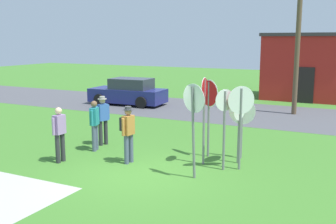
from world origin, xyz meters
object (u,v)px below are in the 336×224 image
Objects in this scene: stop_sign_low_front at (242,118)px; stop_sign_tallest at (209,104)px; person_near_signs at (128,130)px; parked_car_on_street at (129,93)px; stop_sign_rear_left at (194,114)px; stop_sign_center_cluster at (241,113)px; stop_sign_rear_right at (224,117)px; person_in_teal at (95,123)px; stop_sign_nearest at (204,108)px; utility_pole at (298,34)px; stop_sign_far_back at (239,115)px; person_in_dark_shirt at (102,117)px; person_with_sunhat at (59,132)px.

stop_sign_low_front is 0.78× the size of stop_sign_tallest.
stop_sign_tallest is at bearing 42.18° from person_near_signs.
stop_sign_rear_left is at bearing -50.14° from parked_car_on_street.
stop_sign_center_cluster reaches higher than parked_car_on_street.
stop_sign_rear_left reaches higher than person_near_signs.
stop_sign_center_cluster reaches higher than stop_sign_rear_right.
person_in_teal is (-4.53, 0.02, -0.59)m from stop_sign_rear_right.
utility_pole is at bearing 84.20° from stop_sign_nearest.
stop_sign_far_back reaches higher than parked_car_on_street.
person_near_signs is (-2.98, -1.47, -0.47)m from stop_sign_far_back.
stop_sign_rear_left is 4.67m from person_in_dark_shirt.
utility_pole is at bearing 61.43° from person_in_dark_shirt.
stop_sign_nearest is 1.08× the size of stop_sign_center_cluster.
stop_sign_low_front is at bearing 76.04° from stop_sign_rear_left.
stop_sign_rear_right is (0.49, 1.06, -0.22)m from stop_sign_rear_left.
stop_sign_center_cluster is at bearing -89.28° from utility_pole.
stop_sign_center_cluster is (0.12, -9.69, -2.27)m from utility_pole.
parked_car_on_street is 1.68× the size of stop_sign_nearest.
stop_sign_rear_right is (8.72, -8.80, 0.85)m from parked_car_on_street.
person_with_sunhat reaches higher than parked_car_on_street.
stop_sign_nearest reaches higher than person_with_sunhat.
stop_sign_rear_left is 4.29m from person_with_sunhat.
stop_sign_low_front is 1.10× the size of person_near_signs.
stop_sign_nearest is (-0.90, -0.56, 0.24)m from stop_sign_far_back.
stop_sign_low_front is 1.13× the size of person_with_sunhat.
person_with_sunhat is at bearing -88.54° from person_in_dark_shirt.
stop_sign_nearest reaches higher than stop_sign_center_cluster.
stop_sign_center_cluster is 3.37m from person_near_signs.
stop_sign_nearest is 2.37m from person_near_signs.
person_near_signs and person_in_dark_shirt have the same top height.
person_near_signs reaches higher than person_in_teal.
stop_sign_rear_right is 0.89× the size of stop_sign_nearest.
person_in_teal is at bearing -164.02° from stop_sign_low_front.
person_with_sunhat is (-4.78, -2.87, -0.35)m from stop_sign_low_front.
person_in_teal is at bearing -64.44° from parked_car_on_street.
person_in_dark_shirt is at bearing -179.33° from stop_sign_far_back.
person_with_sunhat is (0.06, -2.27, -0.06)m from person_in_dark_shirt.
stop_sign_center_cluster reaches higher than stop_sign_far_back.
stop_sign_rear_right is at bearing -50.39° from stop_sign_tallest.
stop_sign_nearest is at bearing 23.71° from person_near_signs.
stop_sign_rear_right is 4.95m from person_with_sunhat.
stop_sign_low_front is at bearing 53.23° from stop_sign_nearest.
stop_sign_tallest reaches higher than person_with_sunhat.
parked_car_on_street is 9.73m from person_in_teal.
stop_sign_nearest is 1.06× the size of stop_sign_tallest.
stop_sign_center_cluster is at bearing 15.80° from person_near_signs.
utility_pole reaches higher than stop_sign_rear_right.
stop_sign_nearest reaches higher than stop_sign_rear_left.
person_with_sunhat is (-4.86, -2.33, -0.53)m from stop_sign_far_back.
parked_car_on_street is 1.71× the size of stop_sign_rear_left.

